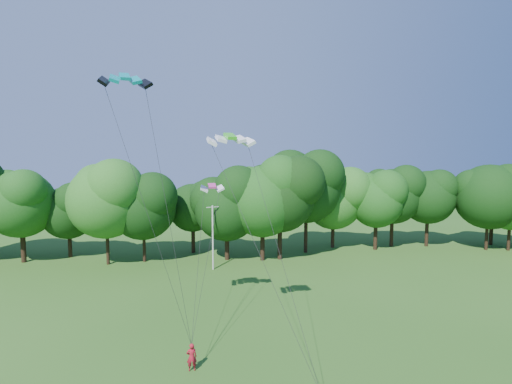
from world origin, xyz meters
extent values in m
cylinder|color=beige|center=(-3.88, 30.01, 3.59)|extent=(0.18, 0.18, 7.17)
cube|color=beige|center=(-3.88, 30.01, 6.99)|extent=(1.35, 0.64, 0.08)
imported|color=#A41524|center=(-5.22, 9.31, 0.84)|extent=(0.66, 0.48, 1.68)
cube|color=#04878D|center=(-8.99, 11.32, 17.38)|extent=(3.16, 2.07, 0.66)
cube|color=green|center=(-2.77, 11.38, 13.91)|extent=(3.08, 1.84, 0.50)
cube|color=#C43687|center=(-3.91, 16.85, 10.40)|extent=(1.85, 1.03, 0.37)
cylinder|color=#321E13|center=(4.22, 33.51, 2.27)|extent=(0.46, 0.46, 4.54)
ellipsoid|color=black|center=(4.22, 33.51, 8.25)|extent=(9.08, 9.08, 9.90)
cylinder|color=#361E15|center=(35.15, 34.43, 2.01)|extent=(0.49, 0.49, 4.01)
ellipsoid|color=#1E5118|center=(35.15, 34.43, 7.29)|extent=(8.02, 8.02, 8.75)
camera|label=1|loc=(-3.92, -13.52, 12.86)|focal=28.00mm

